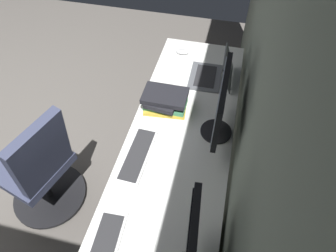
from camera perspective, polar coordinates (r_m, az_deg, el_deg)
wall_back at (r=1.53m, az=18.33°, el=9.88°), size 4.42×0.10×2.60m
desk at (r=1.88m, az=1.49°, el=-5.85°), size 2.31×0.66×0.73m
drawer_pedestal at (r=1.97m, az=-0.97°, el=-22.08°), size 0.40×0.51×0.69m
monitor_primary at (r=1.76m, az=10.01°, el=4.07°), size 0.50×0.20×0.44m
laptop_leftmost at (r=2.27m, az=8.80°, el=9.89°), size 0.32×0.32×0.22m
keyboard_main at (r=1.58m, az=-12.37°, el=-22.48°), size 0.43×0.16×0.02m
keyboard_spare at (r=1.81m, az=-5.85°, el=-5.52°), size 0.42×0.15×0.02m
mouse_main at (r=2.52m, az=2.76°, el=13.96°), size 0.06×0.10×0.03m
book_stack_near at (r=2.02m, az=-0.61°, el=4.84°), size 0.25×0.30×0.12m
office_chair at (r=2.25m, az=-23.18°, el=-7.87°), size 0.56×0.60×0.97m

